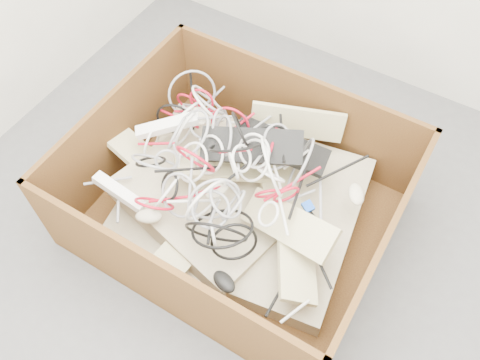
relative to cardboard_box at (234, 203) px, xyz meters
The scene contains 9 objects.
ground 0.30m from the cardboard_box, 51.69° to the right, with size 3.00×3.00×0.00m, color #4D4D4F.
room_shell 1.16m from the cardboard_box, 51.69° to the right, with size 3.04×3.04×2.50m.
cardboard_box is the anchor object (origin of this frame).
keyboard_pile 0.17m from the cardboard_box, 51.94° to the left, with size 1.21×0.99×0.34m.
mice_scatter 0.23m from the cardboard_box, 114.43° to the right, with size 1.02×0.70×0.21m.
power_strip_left 0.46m from the cardboard_box, behind, with size 0.30×0.05×0.04m, color white.
power_strip_right 0.52m from the cardboard_box, 141.19° to the right, with size 0.25×0.05×0.04m, color white.
vga_plug 0.40m from the cardboard_box, ahead, with size 0.04×0.04×0.02m, color #0C3FB7.
cable_tangle 0.28m from the cardboard_box, behind, with size 1.13×0.91×0.51m.
Camera 1 is at (0.48, -0.81, 2.07)m, focal length 37.45 mm.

